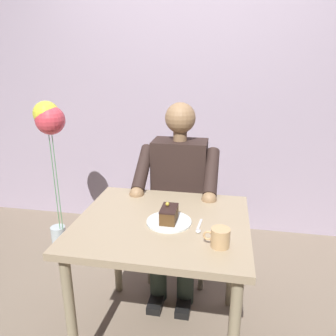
% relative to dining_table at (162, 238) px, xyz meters
% --- Properties ---
extents(ground_plane, '(14.00, 14.00, 0.00)m').
position_rel_dining_table_xyz_m(ground_plane, '(0.00, 0.00, -0.64)').
color(ground_plane, '#7F6E5C').
extents(cafe_rear_panel, '(6.40, 0.12, 3.00)m').
position_rel_dining_table_xyz_m(cafe_rear_panel, '(0.00, -1.43, 0.86)').
color(cafe_rear_panel, '#AA9AAE').
rests_on(cafe_rear_panel, ground).
extents(dining_table, '(0.88, 0.77, 0.74)m').
position_rel_dining_table_xyz_m(dining_table, '(0.00, 0.00, 0.00)').
color(dining_table, tan).
rests_on(dining_table, ground).
extents(chair, '(0.42, 0.42, 0.90)m').
position_rel_dining_table_xyz_m(chair, '(0.00, -0.69, -0.14)').
color(chair, gray).
rests_on(chair, ground).
extents(seated_person, '(0.53, 0.58, 1.27)m').
position_rel_dining_table_xyz_m(seated_person, '(0.00, -0.52, 0.02)').
color(seated_person, '#30211D').
rests_on(seated_person, ground).
extents(dessert_plate, '(0.23, 0.23, 0.01)m').
position_rel_dining_table_xyz_m(dessert_plate, '(-0.04, 0.02, 0.11)').
color(dessert_plate, white).
rests_on(dessert_plate, dining_table).
extents(cake_slice, '(0.08, 0.13, 0.09)m').
position_rel_dining_table_xyz_m(cake_slice, '(-0.04, 0.02, 0.15)').
color(cake_slice, '#55371B').
rests_on(cake_slice, dessert_plate).
extents(coffee_cup, '(0.12, 0.08, 0.08)m').
position_rel_dining_table_xyz_m(coffee_cup, '(-0.30, 0.19, 0.15)').
color(coffee_cup, tan).
rests_on(coffee_cup, dining_table).
extents(dessert_spoon, '(0.03, 0.14, 0.01)m').
position_rel_dining_table_xyz_m(dessert_spoon, '(-0.19, 0.05, 0.10)').
color(dessert_spoon, silver).
rests_on(dessert_spoon, dining_table).
extents(balloon_display, '(0.23, 0.21, 1.25)m').
position_rel_dining_table_xyz_m(balloon_display, '(0.98, -0.68, 0.32)').
color(balloon_display, '#B2C1C6').
rests_on(balloon_display, ground).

